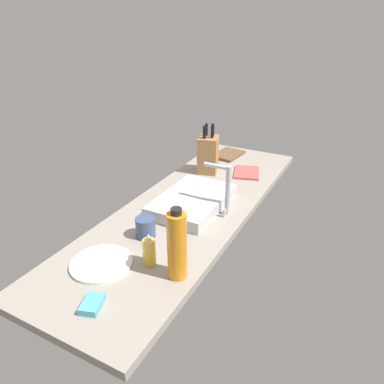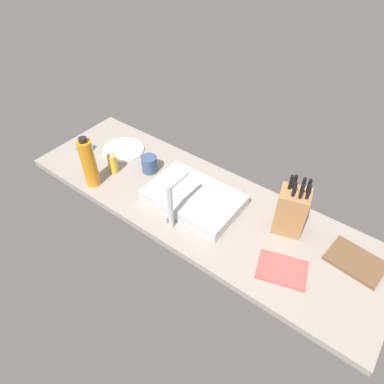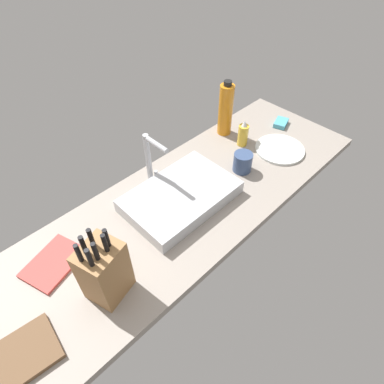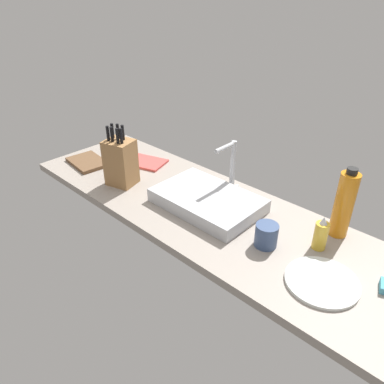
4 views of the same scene
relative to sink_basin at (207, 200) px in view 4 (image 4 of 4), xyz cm
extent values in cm
cube|color=gray|center=(-1.00, -1.44, -4.72)|extent=(183.38, 57.56, 3.50)
cube|color=#B7BABF|center=(0.00, 0.00, 0.00)|extent=(44.82, 29.23, 5.93)
cylinder|color=#B7BABF|center=(-1.39, 18.04, 9.31)|extent=(2.40, 2.40, 24.56)
cylinder|color=#B7BABF|center=(-1.39, 11.88, 20.59)|extent=(2.00, 12.32, 2.00)
cylinder|color=#B7BABF|center=(2.11, 18.04, -0.97)|extent=(1.60, 1.60, 4.00)
cube|color=#9E7042|center=(-43.31, -12.35, 7.94)|extent=(15.21, 14.17, 21.81)
cylinder|color=black|center=(-46.66, -15.22, 22.32)|extent=(1.73, 1.73, 6.95)
cylinder|color=black|center=(-47.92, -11.90, 22.32)|extent=(1.73, 1.73, 6.95)
cylinder|color=black|center=(-44.44, -14.66, 22.32)|extent=(1.73, 1.73, 6.95)
cylinder|color=black|center=(-45.62, -10.49, 22.32)|extent=(1.73, 1.73, 6.95)
cylinder|color=black|center=(-41.06, -14.11, 22.32)|extent=(1.73, 1.73, 6.95)
cylinder|color=black|center=(-42.78, -9.89, 22.32)|extent=(1.73, 1.73, 6.95)
cylinder|color=black|center=(-39.78, -13.03, 22.32)|extent=(1.73, 1.73, 6.95)
cube|color=brown|center=(-74.30, -11.99, -2.07)|extent=(23.54, 17.76, 1.80)
cylinder|color=gold|center=(48.10, 6.84, 2.36)|extent=(4.98, 4.98, 10.65)
cone|color=silver|center=(48.10, 6.84, 9.08)|extent=(2.74, 2.74, 2.80)
cylinder|color=orange|center=(49.37, 19.84, 10.02)|extent=(7.06, 7.06, 25.97)
cylinder|color=black|center=(49.37, 19.84, 24.10)|extent=(3.88, 3.88, 2.20)
cylinder|color=silver|center=(57.43, -9.20, -2.37)|extent=(23.69, 23.69, 1.20)
cube|color=#CC4C47|center=(-51.82, 9.59, -2.37)|extent=(23.17, 19.66, 1.20)
cylinder|color=#384C75|center=(33.15, -5.21, 1.51)|extent=(8.42, 8.42, 8.95)
camera|label=1|loc=(138.88, 73.10, 83.06)|focal=33.57mm
camera|label=2|loc=(-69.65, 93.76, 115.10)|focal=31.86mm
camera|label=3|loc=(-60.63, -67.73, 95.19)|focal=30.27mm
camera|label=4|loc=(86.49, -100.98, 82.03)|focal=34.02mm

